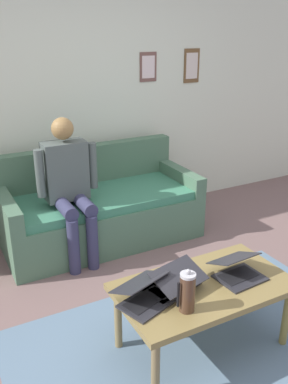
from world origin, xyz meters
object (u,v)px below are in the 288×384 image
Objects in this scene: coffee_table at (204,291)px; laptop_right at (145,295)px; couch at (99,209)px; laptop_left at (173,282)px; person_seated at (69,182)px; laptop_center at (238,271)px; french_press at (187,292)px.

laptop_right is at bearing -3.46° from coffee_table.
couch reaches higher than laptop_left.
couch is 1.47× the size of person_seated.
laptop_center is 1.67m from person_seated.
couch is at bearing -96.59° from laptop_left.
laptop_center is (-0.24, 0.03, 0.10)m from coffee_table.
laptop_center is 0.24× the size of person_seated.
laptop_left is (0.20, -0.06, 0.10)m from coffee_table.
person_seated reaches higher than french_press.
laptop_right is (0.41, -0.02, 0.10)m from coffee_table.
laptop_center reaches higher than coffee_table.
laptop_right is at bearing 76.65° from couch.
laptop_right reaches higher than coffee_table.
couch reaches higher than laptop_right.
laptop_center is at bearing 111.27° from person_seated.
laptop_left is 1.48m from person_seated.
couch is 4.71× the size of laptop_left.
person_seated is at bearing 32.22° from couch.
couch is 1.94m from french_press.
laptop_right is 1.51m from person_seated.
french_press is at bearing 82.83° from couch.
couch is at bearing -147.78° from person_seated.
french_press is at bearing 15.57° from laptop_center.
french_press reaches higher than laptop_left.
laptop_left is at bearing -16.30° from coffee_table.
laptop_center reaches higher than laptop_right.
laptop_left is at bearing -171.18° from laptop_right.
laptop_right is at bearing -47.58° from french_press.
laptop_center is 0.78× the size of laptop_right.
person_seated is (0.36, 0.23, 0.42)m from couch.
coffee_table is 0.42m from laptop_right.
laptop_left is 0.44m from laptop_center.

